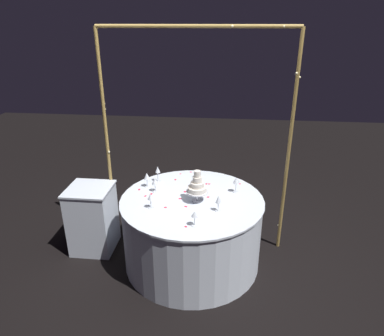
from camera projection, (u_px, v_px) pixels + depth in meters
The scene contains 28 objects.
ground_plane at pixel (192, 260), 3.80m from camera, with size 12.00×12.00×0.00m, color black.
decorative_arch at pixel (196, 115), 3.54m from camera, with size 1.99×0.06×2.40m.
main_table at pixel (192, 231), 3.65m from camera, with size 1.46×1.46×0.76m.
side_table at pixel (93, 218), 3.88m from camera, with size 0.47×0.47×0.76m.
tiered_cake at pixel (197, 186), 3.41m from camera, with size 0.22×0.22×0.33m.
wine_glass_0 at pixel (195, 215), 3.01m from camera, with size 0.06×0.06×0.14m.
wine_glass_1 at pixel (151, 198), 3.30m from camera, with size 0.06×0.06×0.15m.
wine_glass_2 at pixel (147, 177), 3.72m from camera, with size 0.07×0.07×0.16m.
wine_glass_3 at pixel (236, 181), 3.60m from camera, with size 0.06×0.06×0.17m.
wine_glass_4 at pixel (155, 181), 3.62m from camera, with size 0.07×0.07×0.16m.
wine_glass_5 at pixel (158, 170), 3.84m from camera, with size 0.06×0.06×0.18m.
wine_glass_6 at pixel (218, 200), 3.24m from camera, with size 0.06×0.06×0.16m.
rose_petal_0 at pixel (185, 192), 3.65m from camera, with size 0.04×0.03×0.00m, color #E02D47.
rose_petal_1 at pixel (209, 184), 3.82m from camera, with size 0.03×0.02×0.00m, color #E02D47.
rose_petal_2 at pixel (180, 174), 4.07m from camera, with size 0.03×0.02×0.00m, color #E02D47.
rose_petal_3 at pixel (175, 180), 3.93m from camera, with size 0.04×0.02×0.00m, color #E02D47.
rose_petal_4 at pixel (240, 184), 3.83m from camera, with size 0.03×0.02×0.00m, color #E02D47.
rose_petal_5 at pixel (180, 199), 3.51m from camera, with size 0.03×0.02×0.00m, color #E02D47.
rose_petal_6 at pixel (206, 184), 3.82m from camera, with size 0.03×0.02×0.00m, color #E02D47.
rose_petal_7 at pixel (165, 207), 3.35m from camera, with size 0.03×0.02×0.00m, color #E02D47.
rose_petal_8 at pixel (186, 206), 3.36m from camera, with size 0.03×0.02×0.00m, color #E02D47.
rose_petal_9 at pixel (191, 172), 4.12m from camera, with size 0.03×0.02×0.00m, color #E02D47.
rose_petal_10 at pixel (208, 197), 3.54m from camera, with size 0.03×0.02×0.00m, color #E02D47.
rose_petal_11 at pixel (145, 196), 3.56m from camera, with size 0.03×0.02×0.00m, color #E02D47.
rose_petal_12 at pixel (186, 227), 3.03m from camera, with size 0.03×0.02×0.00m, color #E02D47.
rose_petal_13 at pixel (198, 190), 3.69m from camera, with size 0.04×0.03×0.00m, color #E02D47.
rose_petal_14 at pixel (139, 189), 3.70m from camera, with size 0.04×0.03×0.00m, color #E02D47.
rose_petal_15 at pixel (151, 194), 3.60m from camera, with size 0.04×0.03×0.00m, color #E02D47.
Camera 1 is at (0.33, -3.08, 2.44)m, focal length 32.35 mm.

